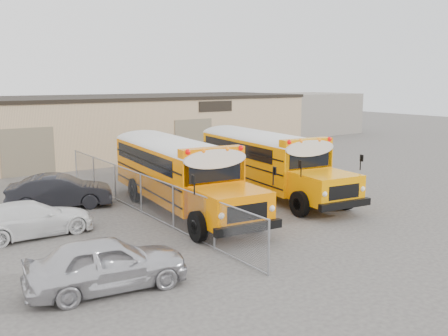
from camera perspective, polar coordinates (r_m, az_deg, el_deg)
ground at (r=23.76m, az=7.04°, el=-4.47°), size 120.00×120.00×0.00m
warehouse at (r=40.35m, az=-12.10°, el=4.80°), size 30.20×10.20×4.67m
chainlink_fence at (r=22.78m, az=-9.46°, el=-2.84°), size 0.07×18.07×1.81m
distant_building_right at (r=57.05m, az=9.21°, el=6.21°), size 10.00×8.00×4.40m
school_bus_left at (r=29.36m, az=-10.61°, el=2.05°), size 3.90×11.58×3.32m
school_bus_right at (r=32.15m, az=-1.66°, el=2.86°), size 3.95×11.43×3.28m
tarp_bundle at (r=24.41m, az=10.57°, el=-2.15°), size 1.23×1.20×1.64m
car_silver at (r=14.84m, az=-13.23°, el=-10.56°), size 4.77×2.42×1.56m
car_white at (r=20.58m, az=-21.15°, el=-5.44°), size 4.69×1.98×1.35m
car_dark at (r=24.62m, az=-18.22°, el=-2.53°), size 5.00×3.16×1.56m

